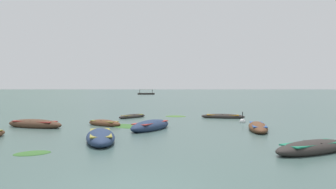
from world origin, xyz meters
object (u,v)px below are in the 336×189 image
object	(u,v)px
rowboat_3	(101,137)
rowboat_4	(151,126)
rowboat_6	(258,127)
rowboat_2	(223,116)
rowboat_5	(132,116)
rowboat_7	(104,123)
rowboat_1	(35,124)
rowboat_0	(313,148)
ferry_0	(146,94)
mooring_buoy	(243,121)

from	to	relation	value
rowboat_3	rowboat_4	size ratio (longest dim) A/B	1.05
rowboat_3	rowboat_6	world-z (taller)	rowboat_3
rowboat_2	rowboat_5	xyz separation A→B (m)	(-8.18, -0.17, -0.02)
rowboat_3	rowboat_5	distance (m)	12.89
rowboat_7	rowboat_1	bearing A→B (deg)	-163.03
rowboat_0	rowboat_6	world-z (taller)	rowboat_0
rowboat_1	ferry_0	size ratio (longest dim) A/B	0.59
rowboat_5	rowboat_3	bearing A→B (deg)	-86.97
rowboat_3	rowboat_6	distance (m)	10.05
rowboat_7	mooring_buoy	xyz separation A→B (m)	(10.24, 2.50, -0.07)
rowboat_1	ferry_0	bearing A→B (deg)	93.89
rowboat_2	rowboat_0	bearing A→B (deg)	-82.28
rowboat_2	ferry_0	xyz separation A→B (m)	(-21.56, 109.44, 0.29)
rowboat_6	rowboat_2	bearing A→B (deg)	99.06
rowboat_3	rowboat_5	xyz separation A→B (m)	(-0.68, 12.87, -0.10)
rowboat_0	mooring_buoy	size ratio (longest dim) A/B	4.22
mooring_buoy	rowboat_2	bearing A→B (deg)	106.46
rowboat_0	rowboat_6	size ratio (longest dim) A/B	0.94
rowboat_5	rowboat_6	distance (m)	12.44
rowboat_7	mooring_buoy	bearing A→B (deg)	13.69
rowboat_1	rowboat_7	size ratio (longest dim) A/B	1.46
rowboat_1	rowboat_4	size ratio (longest dim) A/B	1.02
rowboat_4	rowboat_7	bearing A→B (deg)	150.54
rowboat_3	rowboat_7	xyz separation A→B (m)	(-1.64, 6.81, -0.07)
ferry_0	mooring_buoy	xyz separation A→B (m)	(22.67, -113.18, -0.35)
mooring_buoy	rowboat_5	bearing A→B (deg)	158.98
rowboat_2	rowboat_4	world-z (taller)	rowboat_4
rowboat_0	rowboat_2	world-z (taller)	rowboat_0
rowboat_6	rowboat_1	bearing A→B (deg)	177.67
mooring_buoy	rowboat_1	bearing A→B (deg)	-165.30
ferry_0	rowboat_2	bearing A→B (deg)	-78.85
rowboat_6	rowboat_5	bearing A→B (deg)	139.74
rowboat_4	ferry_0	bearing A→B (deg)	97.75
rowboat_2	rowboat_7	size ratio (longest dim) A/B	1.29
rowboat_2	rowboat_3	distance (m)	15.05
rowboat_0	rowboat_6	xyz separation A→B (m)	(-0.74, 6.88, -0.00)
rowboat_5	ferry_0	xyz separation A→B (m)	(-13.38, 109.61, 0.31)
rowboat_1	rowboat_5	distance (m)	9.20
rowboat_1	rowboat_2	distance (m)	15.59
ferry_0	mooring_buoy	distance (m)	115.43
rowboat_7	ferry_0	xyz separation A→B (m)	(-12.43, 115.68, 0.28)
rowboat_2	rowboat_7	distance (m)	11.06
rowboat_3	rowboat_5	world-z (taller)	rowboat_3
rowboat_4	rowboat_7	distance (m)	4.12
ferry_0	rowboat_3	bearing A→B (deg)	-83.45
rowboat_5	rowboat_6	size ratio (longest dim) A/B	0.68
rowboat_5	mooring_buoy	size ratio (longest dim) A/B	3.06
rowboat_4	ferry_0	size ratio (longest dim) A/B	0.57
rowboat_2	ferry_0	distance (m)	111.54
rowboat_5	rowboat_7	xyz separation A→B (m)	(-0.95, -6.06, 0.03)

